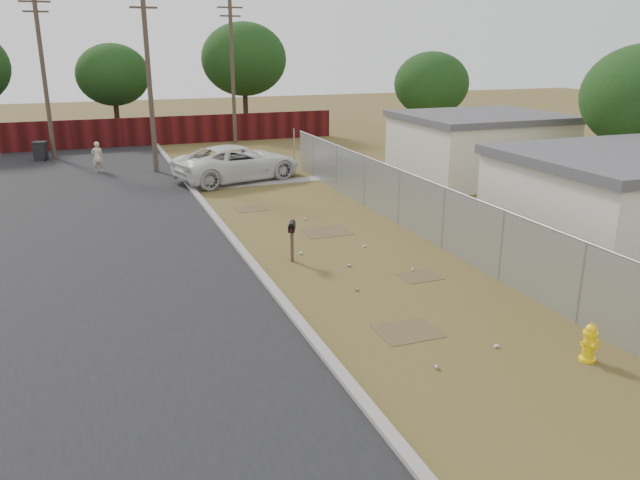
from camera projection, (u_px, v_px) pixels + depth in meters
name	position (u px, v px, depth m)	size (l,w,h in m)	color
ground	(353.00, 260.00, 18.94)	(120.00, 120.00, 0.00)	brown
street	(107.00, 215.00, 23.86)	(15.10, 60.00, 0.12)	black
chainlink_fence	(427.00, 216.00, 20.67)	(0.10, 27.06, 2.02)	#919499
privacy_fence	(106.00, 133.00, 38.97)	(30.00, 0.12, 1.80)	#480F10
utility_poles	(146.00, 73.00, 34.75)	(12.60, 8.24, 9.00)	#4F4035
houses	(548.00, 169.00, 24.52)	(9.30, 17.24, 3.10)	beige
horizon_trees	(216.00, 71.00, 38.86)	(33.32, 31.94, 7.78)	#332216
fire_hydrant	(589.00, 343.00, 12.80)	(0.39, 0.39, 0.85)	yellow
mailbox	(292.00, 230.00, 18.50)	(0.36, 0.53, 1.25)	#4E3C2C
pickup_truck	(238.00, 163.00, 29.68)	(2.81, 6.09, 1.69)	silver
pedestrian	(98.00, 157.00, 31.59)	(0.57, 0.37, 1.56)	beige
trash_bin	(40.00, 151.00, 34.81)	(0.84, 0.91, 1.06)	black
scattered_litter	(368.00, 273.00, 17.70)	(2.68, 11.61, 0.07)	silver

